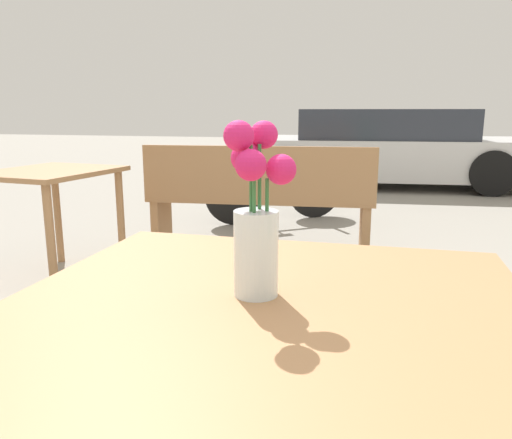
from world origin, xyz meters
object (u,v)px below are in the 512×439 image
bicycle (277,189)px  table_back (51,190)px  parked_car (382,149)px  flower_vase (256,223)px  bench_near (259,198)px  table_front (265,347)px

bicycle → table_back: bearing=-115.2°
bicycle → parked_car: bearing=71.3°
flower_vase → parked_car: bearing=88.6°
bench_near → parked_car: size_ratio=0.38×
parked_car → bicycle: bearing=-108.7°
flower_vase → parked_car: size_ratio=0.08×
flower_vase → bicycle: flower_vase is taller
table_front → parked_car: (0.14, 6.89, -0.10)m
table_front → flower_vase: 0.24m
bench_near → bicycle: 1.36m
table_back → bicycle: table_back is taller
flower_vase → parked_car: 6.85m
table_front → flower_vase: (-0.03, 0.05, 0.23)m
flower_vase → parked_car: (0.17, 6.84, -0.33)m
flower_vase → bench_near: (-0.66, 2.60, -0.41)m
parked_car → table_front: bearing=-91.1°
parked_car → bench_near: bearing=-101.0°
bench_near → parked_car: (0.83, 4.23, 0.08)m
table_back → bench_near: bearing=34.4°
bicycle → parked_car: size_ratio=0.27×
table_front → table_back: (-1.85, 1.86, -0.05)m
table_front → parked_car: parked_car is taller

